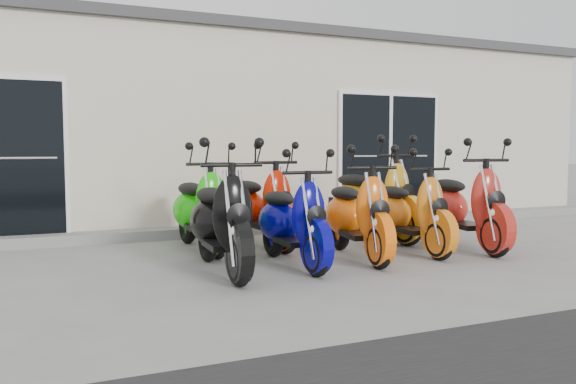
% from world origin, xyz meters
% --- Properties ---
extents(ground, '(80.00, 80.00, 0.00)m').
position_xyz_m(ground, '(0.00, 0.00, 0.00)').
color(ground, gray).
rests_on(ground, ground).
extents(building, '(14.00, 6.00, 3.20)m').
position_xyz_m(building, '(0.00, 5.20, 1.60)').
color(building, beige).
rests_on(building, ground).
extents(roof_cap, '(14.20, 6.20, 0.16)m').
position_xyz_m(roof_cap, '(0.00, 5.20, 3.28)').
color(roof_cap, '#3F3F42').
rests_on(roof_cap, building).
extents(front_step, '(14.00, 0.40, 0.15)m').
position_xyz_m(front_step, '(0.00, 2.02, 0.07)').
color(front_step, gray).
rests_on(front_step, ground).
extents(door_left, '(1.07, 0.08, 2.22)m').
position_xyz_m(door_left, '(-3.20, 2.17, 1.26)').
color(door_left, black).
rests_on(door_left, front_step).
extents(door_right, '(2.02, 0.08, 2.22)m').
position_xyz_m(door_right, '(2.60, 2.17, 1.26)').
color(door_right, black).
rests_on(door_right, front_step).
extents(scooter_front_black, '(0.76, 1.97, 1.44)m').
position_xyz_m(scooter_front_black, '(-1.25, -0.53, 0.72)').
color(scooter_front_black, black).
rests_on(scooter_front_black, ground).
extents(scooter_front_blue, '(0.68, 1.81, 1.33)m').
position_xyz_m(scooter_front_blue, '(-0.41, -0.49, 0.66)').
color(scooter_front_blue, '#05047B').
rests_on(scooter_front_blue, ground).
extents(scooter_front_orange_a, '(0.91, 1.93, 1.38)m').
position_xyz_m(scooter_front_orange_a, '(0.48, -0.41, 0.69)').
color(scooter_front_orange_a, '#FF640B').
rests_on(scooter_front_orange_a, ground).
extents(scooter_front_orange_b, '(0.66, 1.81, 1.34)m').
position_xyz_m(scooter_front_orange_b, '(1.31, -0.28, 0.67)').
color(scooter_front_orange_b, orange).
rests_on(scooter_front_orange_b, ground).
extents(scooter_front_red, '(0.99, 2.06, 1.46)m').
position_xyz_m(scooter_front_red, '(2.15, -0.35, 0.73)').
color(scooter_front_red, '#B3241A').
rests_on(scooter_front_red, ground).
extents(scooter_back_green, '(0.81, 1.95, 1.41)m').
position_xyz_m(scooter_back_green, '(-1.13, 0.85, 0.71)').
color(scooter_back_green, '#1ACB0A').
rests_on(scooter_back_green, ground).
extents(scooter_back_red, '(0.94, 2.00, 1.42)m').
position_xyz_m(scooter_back_red, '(-0.31, 0.84, 0.71)').
color(scooter_back_red, '#C31600').
rests_on(scooter_back_red, ground).
extents(scooter_back_yellow, '(1.04, 2.15, 1.52)m').
position_xyz_m(scooter_back_yellow, '(1.43, 0.77, 0.76)').
color(scooter_back_yellow, gold).
rests_on(scooter_back_yellow, ground).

